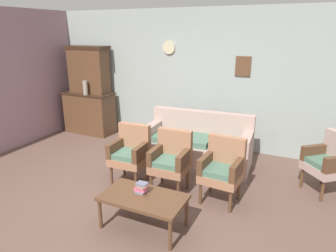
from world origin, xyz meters
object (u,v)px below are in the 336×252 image
armchair_by_doorway (130,151)px  armchair_row_middle (171,159)px  wingback_chair_by_fireplace (329,161)px  book_stack_on_table (141,188)px  side_cabinet (90,113)px  floral_couch (198,146)px  coffee_table (143,199)px  vase_on_cabinet (85,88)px  armchair_near_cabinet (222,167)px

armchair_by_doorway → armchair_row_middle: (0.68, 0.02, 0.00)m
armchair_by_doorway → wingback_chair_by_fireplace: bearing=18.3°
wingback_chair_by_fireplace → book_stack_on_table: bearing=-138.8°
side_cabinet → floral_couch: size_ratio=0.61×
floral_couch → armchair_by_doorway: bearing=-124.0°
armchair_by_doorway → coffee_table: bearing=-51.2°
side_cabinet → floral_couch: bearing=-11.9°
wingback_chair_by_fireplace → vase_on_cabinet: bearing=173.3°
armchair_by_doorway → armchair_row_middle: same height
side_cabinet → armchair_row_middle: side_cabinet is taller
side_cabinet → armchair_by_doorway: bearing=-38.1°
wingback_chair_by_fireplace → armchair_by_doorway: bearing=-161.7°
side_cabinet → armchair_near_cabinet: bearing=-24.5°
side_cabinet → armchair_near_cabinet: side_cabinet is taller
side_cabinet → wingback_chair_by_fireplace: bearing=-8.7°
armchair_row_middle → coffee_table: armchair_row_middle is taller
floral_couch → wingback_chair_by_fireplace: (2.05, -0.15, 0.17)m
side_cabinet → coffee_table: bearing=-42.1°
armchair_by_doorway → book_stack_on_table: 1.13m
armchair_by_doorway → coffee_table: 1.22m
floral_couch → coffee_table: size_ratio=1.89×
floral_couch → side_cabinet: bearing=168.1°
armchair_row_middle → coffee_table: 0.98m
floral_couch → armchair_near_cabinet: bearing=-54.8°
book_stack_on_table → armchair_near_cabinet: bearing=51.9°
vase_on_cabinet → armchair_near_cabinet: vase_on_cabinet is taller
armchair_near_cabinet → side_cabinet: bearing=155.5°
side_cabinet → coffee_table: size_ratio=1.16×
vase_on_cabinet → armchair_near_cabinet: (3.48, -1.43, -0.59)m
armchair_by_doorway → armchair_near_cabinet: same height
coffee_table → side_cabinet: bearing=137.9°
book_stack_on_table → armchair_row_middle: bearing=91.5°
armchair_near_cabinet → wingback_chair_by_fireplace: size_ratio=1.00×
floral_couch → vase_on_cabinet: bearing=171.5°
armchair_row_middle → coffee_table: (0.08, -0.96, -0.12)m
armchair_near_cabinet → coffee_table: size_ratio=0.90×
side_cabinet → armchair_near_cabinet: size_ratio=1.28×
armchair_row_middle → book_stack_on_table: bearing=-88.5°
armchair_by_doorway → armchair_row_middle: size_ratio=1.00×
armchair_by_doorway → book_stack_on_table: (0.70, -0.89, -0.01)m
vase_on_cabinet → armchair_row_middle: size_ratio=0.34×
coffee_table → vase_on_cabinet: bearing=139.1°
armchair_row_middle → wingback_chair_by_fireplace: same height
book_stack_on_table → armchair_by_doorway: bearing=128.3°
wingback_chair_by_fireplace → coffee_table: (-2.00, -1.86, -0.12)m
floral_couch → book_stack_on_table: 1.96m
armchair_row_middle → book_stack_on_table: 0.91m
coffee_table → book_stack_on_table: 0.14m
floral_couch → coffee_table: (0.04, -2.01, 0.05)m
side_cabinet → armchair_by_doorway: size_ratio=1.28×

